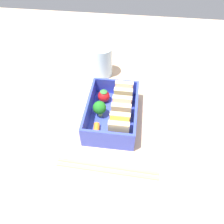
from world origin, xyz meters
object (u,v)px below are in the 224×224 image
Objects in this scene: broccoli_floret at (99,108)px; chopstick_pair at (107,168)px; sandwich_left at (123,94)px; carrot_stick_far_left at (96,130)px; folded_napkin at (62,107)px; sandwich_center at (119,127)px; sandwich_center_left at (122,109)px; strawberry_far_left at (104,96)px; drinking_glass at (102,61)px.

broccoli_floret reaches higher than chopstick_pair.
sandwich_left is 12.17cm from carrot_stick_far_left.
carrot_stick_far_left is at bearing 54.30° from folded_napkin.
chopstick_pair is (13.67, 3.74, -3.41)cm from broccoli_floret.
broccoli_floret is at bearing 77.06° from folded_napkin.
sandwich_left is at bearing 180.00° from sandwich_center.
carrot_stick_far_left is at bearing -88.04° from sandwich_center.
sandwich_center_left is at bearing 0.00° from sandwich_left.
sandwich_center_left is at bearing 44.44° from strawberry_far_left.
drinking_glass is (-23.24, -7.48, 0.53)cm from sandwich_center.
folded_napkin is at bearing -115.21° from sandwich_center.
folded_napkin is at bearing -79.51° from sandwich_left.
sandwich_center_left is 0.39× the size of folded_napkin.
strawberry_far_left is 0.17× the size of chopstick_pair.
strawberry_far_left is at bearing 104.84° from folded_napkin.
drinking_glass is at bearing -162.16° from sandwich_center.
drinking_glass reaches higher than sandwich_left.
broccoli_floret is 0.47× the size of drinking_glass.
folded_napkin is (15.66, -8.64, -4.33)cm from drinking_glass.
chopstick_pair is 32.61cm from drinking_glass.
chopstick_pair is (8.38, 3.70, -1.56)cm from carrot_stick_far_left.
sandwich_left is 10.57cm from sandwich_center.
chopstick_pair is at bearing 41.95° from folded_napkin.
chopstick_pair is (8.56, -1.60, -3.65)cm from sandwich_center.
drinking_glass reaches higher than sandwich_center.
drinking_glass reaches higher than strawberry_far_left.
sandwich_left and sandwich_center_left have the same top height.
strawberry_far_left is 19.55cm from chopstick_pair.
sandwich_left and sandwich_center have the same top height.
carrot_stick_far_left is 23.67cm from drinking_glass.
drinking_glass is (-23.42, -2.17, 2.62)cm from carrot_stick_far_left.
folded_napkin is at bearing -98.13° from sandwich_center_left.
drinking_glass is at bearing -169.53° from chopstick_pair.
broccoli_floret is at bearing -133.72° from sandwich_center.
chopstick_pair is at bearing 23.84° from carrot_stick_far_left.
folded_napkin is (-7.77, -10.81, -1.71)cm from carrot_stick_far_left.
sandwich_left is 1.50× the size of strawberry_far_left.
broccoli_floret is (0.17, -5.35, -0.24)cm from sandwich_center_left.
sandwich_center_left is 16.72cm from folded_napkin.
sandwich_center is at bearing 64.79° from folded_napkin.
broccoli_floret is at bearing -164.70° from chopstick_pair.
broccoli_floret is 11.61cm from folded_napkin.
broccoli_floret is at bearing 6.71° from drinking_glass.
broccoli_floret reaches higher than carrot_stick_far_left.
sandwich_center_left is 14.41cm from chopstick_pair.
strawberry_far_left is 5.46cm from broccoli_floret.
sandwich_center_left is at bearing 91.86° from broccoli_floret.
sandwich_center_left is 7.90cm from carrot_stick_far_left.
chopstick_pair is 21.71cm from folded_napkin.
drinking_glass is (-31.80, -5.88, 4.18)cm from chopstick_pair.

